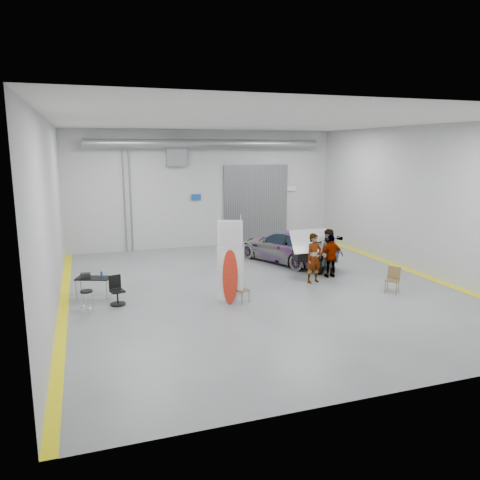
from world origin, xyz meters
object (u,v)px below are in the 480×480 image
object	(u,v)px
person_c	(331,256)
office_chair	(117,292)
shop_stool	(87,302)
work_table	(91,278)
sedan_car	(286,246)
folding_chair_near	(242,295)
person_b	(329,253)
person_a	(314,258)
surfboard_display	(233,268)
folding_chair_far	(392,285)

from	to	relation	value
person_c	office_chair	size ratio (longest dim) A/B	1.80
person_c	shop_stool	xyz separation A→B (m)	(-9.31, -1.37, -0.48)
shop_stool	work_table	bearing A→B (deg)	83.96
sedan_car	folding_chair_near	world-z (taller)	sedan_car
person_b	shop_stool	world-z (taller)	person_b
work_table	folding_chair_near	bearing A→B (deg)	-24.07
person_b	person_a	bearing A→B (deg)	-108.53
surfboard_display	shop_stool	distance (m)	4.71
person_a	folding_chair_near	size ratio (longest dim) A/B	2.24
person_c	shop_stool	world-z (taller)	person_c
person_b	sedan_car	bearing A→B (deg)	143.22
work_table	office_chair	bearing A→B (deg)	-51.60
person_b	folding_chair_near	world-z (taller)	person_b
sedan_car	work_table	world-z (taller)	sedan_car
person_c	office_chair	bearing A→B (deg)	9.09
shop_stool	office_chair	bearing A→B (deg)	35.07
sedan_car	person_b	world-z (taller)	person_b
person_b	shop_stool	distance (m)	9.46
person_b	work_table	xyz separation A→B (m)	(-9.14, 0.13, -0.24)
sedan_car	person_a	size ratio (longest dim) A/B	2.60
person_c	folding_chair_far	bearing A→B (deg)	115.83
surfboard_display	person_b	bearing A→B (deg)	47.04
folding_chair_near	office_chair	distance (m)	4.11
surfboard_display	folding_chair_far	bearing A→B (deg)	16.69
person_c	work_table	size ratio (longest dim) A/B	1.36
folding_chair_near	person_a	bearing A→B (deg)	-3.90
sedan_car	shop_stool	world-z (taller)	sedan_car
person_b	person_c	distance (m)	0.19
folding_chair_far	work_table	xyz separation A→B (m)	(-10.14, 2.86, 0.43)
shop_stool	person_b	bearing A→B (deg)	9.34
sedan_car	person_a	distance (m)	3.46
person_c	office_chair	distance (m)	8.39
person_a	office_chair	bearing A→B (deg)	169.75
sedan_car	person_c	xyz separation A→B (m)	(0.63, -2.99, 0.14)
person_a	shop_stool	size ratio (longest dim) A/B	2.47
person_c	sedan_car	bearing A→B (deg)	-73.71
surfboard_display	work_table	size ratio (longest dim) A/B	2.35
folding_chair_near	folding_chair_far	bearing A→B (deg)	-33.84
sedan_car	shop_stool	size ratio (longest dim) A/B	6.42
folding_chair_far	folding_chair_near	bearing A→B (deg)	-138.98
person_b	shop_stool	bearing A→B (deg)	-130.24
surfboard_display	work_table	world-z (taller)	surfboard_display
person_a	person_b	world-z (taller)	person_b
surfboard_display	shop_stool	world-z (taller)	surfboard_display
person_b	folding_chair_far	xyz separation A→B (m)	(1.00, -2.73, -0.67)
person_a	person_c	bearing A→B (deg)	11.66
person_b	folding_chair_far	bearing A→B (deg)	-29.46
person_a	person_c	size ratio (longest dim) A/B	1.11
person_a	folding_chair_near	distance (m)	3.73
surfboard_display	office_chair	distance (m)	3.91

